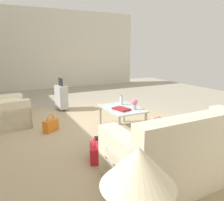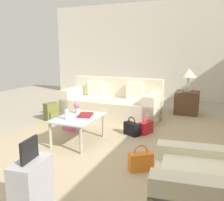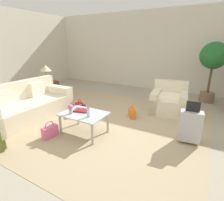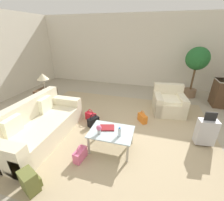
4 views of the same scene
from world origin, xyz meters
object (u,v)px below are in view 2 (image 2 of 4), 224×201
armchair (211,192)px  backpack_olive (52,112)px  flower_vase (77,107)px  handbag_pink (71,124)px  side_table (187,103)px  handbag_red (146,127)px  handbag_black (132,128)px  coffee_table (78,121)px  suitcase_silver (32,191)px  couch (113,104)px  handbag_orange (141,161)px  coffee_table_book (86,115)px  water_bottle (66,114)px  table_lamp (189,73)px

armchair → backpack_olive: 4.15m
flower_vase → handbag_pink: 0.64m
side_table → handbag_red: bearing=-15.9°
side_table → handbag_black: 2.22m
flower_vase → handbag_red: size_ratio=0.57×
coffee_table → suitcase_silver: size_ratio=1.09×
side_table → handbag_black: (2.07, -0.77, -0.16)m
coffee_table → suitcase_silver: 2.12m
couch → handbag_orange: size_ratio=6.31×
coffee_table_book → backpack_olive: 1.65m
handbag_pink → backpack_olive: bearing=-120.6°
coffee_table → couch: bearing=-176.8°
coffee_table → handbag_red: size_ratio=2.58×
coffee_table → flower_vase: 0.33m
coffee_table → handbag_pink: size_ratio=2.58×
side_table → water_bottle: bearing=-28.1°
table_lamp → coffee_table: bearing=-28.2°
armchair → backpack_olive: (-2.29, -3.46, -0.10)m
coffee_table_book → flower_vase: flower_vase is taller
armchair → coffee_table_book: size_ratio=3.31×
handbag_pink → coffee_table: bearing=43.0°
water_bottle → backpack_olive: 1.73m
table_lamp → suitcase_silver: size_ratio=0.67×
couch → handbag_pink: (1.28, -0.38, -0.18)m
water_bottle → handbag_red: (-1.10, 1.06, -0.43)m
coffee_table_book → flower_vase: 0.27m
couch → handbag_orange: (2.36, 1.38, -0.18)m
coffee_table → flower_vase: (-0.22, -0.15, 0.19)m
couch → table_lamp: bearing=122.0°
water_bottle → handbag_black: bearing=138.2°
armchair → flower_vase: 2.78m
coffee_table_book → handbag_orange: bearing=45.2°
side_table → coffee_table_book: bearing=-27.9°
flower_vase → side_table: size_ratio=0.36×
water_bottle → handbag_black: size_ratio=0.57×
coffee_table → backpack_olive: bearing=-127.7°
armchair → handbag_black: size_ratio=2.91×
side_table → flower_vase: bearing=-32.6°
side_table → handbag_orange: bearing=-3.7°
coffee_table → handbag_red: bearing=133.3°
couch → suitcase_silver: (3.80, 0.80, 0.05)m
armchair → coffee_table_book: (-1.41, -2.09, 0.18)m
flower_vase → handbag_red: (-0.68, 1.11, -0.46)m
handbag_black → coffee_table_book: bearing=-46.9°
table_lamp → backpack_olive: size_ratio=1.42×
handbag_black → backpack_olive: bearing=-97.6°
side_table → handbag_red: side_table is taller
handbag_orange → water_bottle: bearing=-104.7°
couch → suitcase_silver: size_ratio=2.66×
side_table → handbag_red: (1.90, -0.54, -0.16)m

